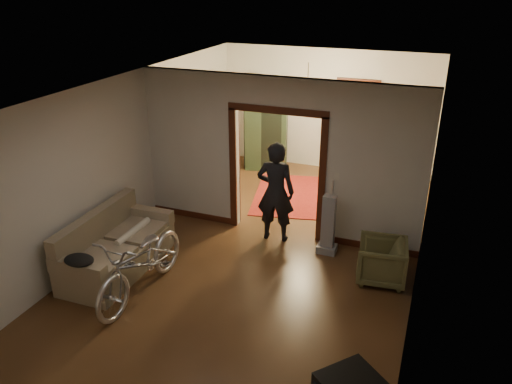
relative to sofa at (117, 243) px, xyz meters
The scene contains 22 objects.
floor 2.39m from the sofa, 35.04° to the left, with size 5.00×8.50×0.01m, color #3C2313.
ceiling 3.31m from the sofa, 35.04° to the left, with size 5.00×8.50×0.01m, color white.
wall_back 5.99m from the sofa, 71.04° to the left, with size 5.00×0.02×2.80m, color beige.
wall_left 1.74m from the sofa, 113.15° to the left, with size 0.02×8.50×2.80m, color beige.
wall_right 4.72m from the sofa, 16.96° to the left, with size 0.02×8.50×2.80m, color beige.
partition_wall 3.00m from the sofa, 47.49° to the left, with size 5.00×0.14×2.80m, color beige.
door_casing 2.92m from the sofa, 47.49° to the left, with size 1.74×0.20×2.32m, color #3C180D.
far_window 6.24m from the sofa, 64.73° to the left, with size 0.98×0.06×1.28m, color black.
chandelier 4.70m from the sofa, 63.45° to the left, with size 0.24×0.24×0.24m, color #FFE0A5.
light_switch 3.68m from the sofa, 34.24° to the left, with size 0.08×0.01×0.12m, color silver.
sofa is the anchor object (origin of this frame).
rolled_paper 0.32m from the sofa, 71.57° to the left, with size 0.11×0.11×0.87m, color beige.
jacket 0.94m from the sofa, 86.86° to the right, with size 0.44×0.33×0.13m, color black.
bicycle 0.87m from the sofa, 30.92° to the right, with size 0.70×2.00×1.05m, color silver.
armchair 4.08m from the sofa, 16.51° to the left, with size 0.70×0.72×0.66m, color brown.
vacuum 3.40m from the sofa, 29.51° to the left, with size 0.32×0.25×1.04m, color gray.
person 2.73m from the sofa, 42.55° to the left, with size 0.65×0.43×1.79m, color black.
oriental_rug 4.15m from the sofa, 64.28° to the left, with size 1.68×2.20×0.02m, color maroon.
locker 5.13m from the sofa, 82.75° to the left, with size 0.96×0.53×1.92m, color #24331E.
globe 5.32m from the sofa, 82.75° to the left, with size 0.26×0.26×0.26m, color #1E5972.
desk 5.88m from the sofa, 57.37° to the left, with size 1.00×0.56×0.74m, color black.
desk_chair 5.37m from the sofa, 64.02° to the left, with size 0.44×0.44×0.99m, color black.
Camera 1 is at (2.54, -6.91, 4.32)m, focal length 35.00 mm.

